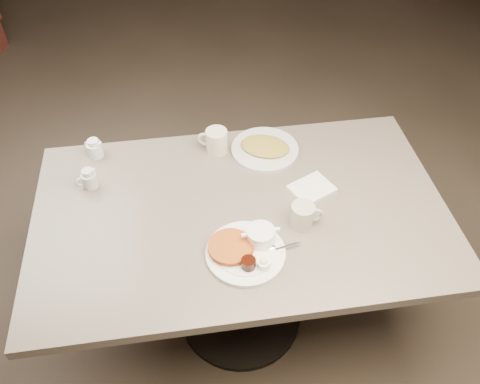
{
  "coord_description": "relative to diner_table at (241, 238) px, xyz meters",
  "views": [
    {
      "loc": [
        -0.18,
        -1.17,
        2.07
      ],
      "look_at": [
        0.0,
        0.02,
        0.82
      ],
      "focal_mm": 36.48,
      "sensor_mm": 36.0,
      "label": 1
    }
  ],
  "objects": [
    {
      "name": "creamer_right",
      "position": [
        -0.54,
        0.38,
        0.21
      ],
      "size": [
        0.08,
        0.07,
        0.08
      ],
      "color": "white",
      "rests_on": "diner_table"
    },
    {
      "name": "hash_plate",
      "position": [
        0.14,
        0.31,
        0.18
      ],
      "size": [
        0.36,
        0.36,
        0.04
      ],
      "color": "silver",
      "rests_on": "diner_table"
    },
    {
      "name": "creamer_left",
      "position": [
        -0.55,
        0.2,
        0.21
      ],
      "size": [
        0.09,
        0.06,
        0.08
      ],
      "color": "silver",
      "rests_on": "diner_table"
    },
    {
      "name": "diner_table",
      "position": [
        0.0,
        0.0,
        0.0
      ],
      "size": [
        1.5,
        0.9,
        0.75
      ],
      "color": "slate",
      "rests_on": "ground"
    },
    {
      "name": "napkin",
      "position": [
        0.28,
        0.05,
        0.18
      ],
      "size": [
        0.19,
        0.17,
        0.02
      ],
      "color": "white",
      "rests_on": "diner_table"
    },
    {
      "name": "room",
      "position": [
        0.0,
        0.0,
        0.82
      ],
      "size": [
        7.04,
        8.04,
        2.84
      ],
      "color": "#4C3F33",
      "rests_on": "ground"
    },
    {
      "name": "coffee_mug_near",
      "position": [
        0.2,
        -0.1,
        0.22
      ],
      "size": [
        0.12,
        0.09,
        0.09
      ],
      "color": "beige",
      "rests_on": "diner_table"
    },
    {
      "name": "main_plate",
      "position": [
        -0.01,
        -0.19,
        0.19
      ],
      "size": [
        0.34,
        0.29,
        0.07
      ],
      "color": "white",
      "rests_on": "diner_table"
    },
    {
      "name": "coffee_mug_far",
      "position": [
        -0.05,
        0.34,
        0.22
      ],
      "size": [
        0.13,
        0.11,
        0.1
      ],
      "color": "silver",
      "rests_on": "diner_table"
    }
  ]
}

